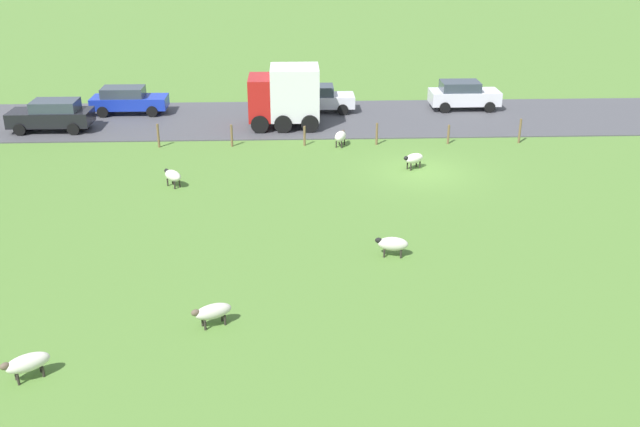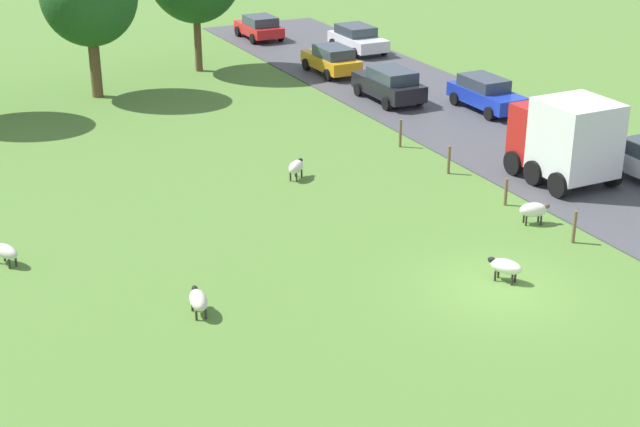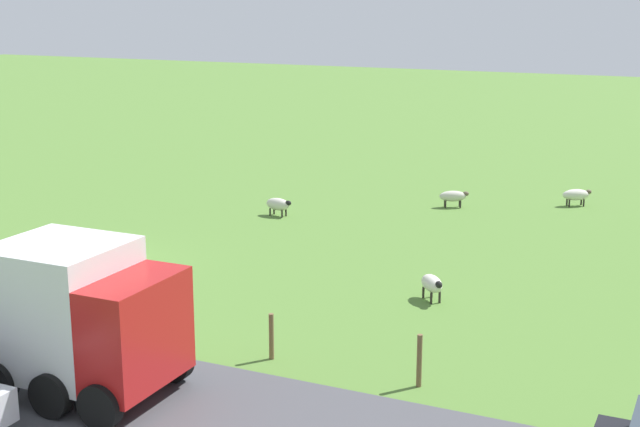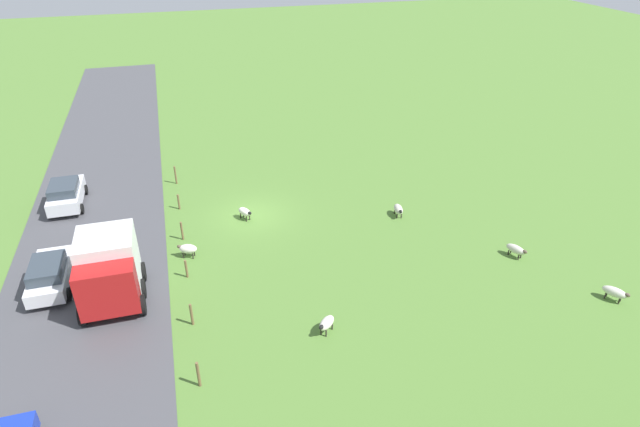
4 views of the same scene
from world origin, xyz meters
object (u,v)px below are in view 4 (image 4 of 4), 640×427
Objects in this scene: sheep_4 at (516,249)px; car_1 at (66,194)px; sheep_1 at (615,292)px; truck_0 at (109,270)px; sheep_3 at (326,323)px; sheep_5 at (188,249)px; sheep_0 at (245,212)px; car_5 at (50,274)px; sheep_2 at (398,209)px.

sheep_4 is 0.30× the size of car_1.
sheep_1 is 24.07m from truck_0.
car_1 is (3.31, -10.69, -0.88)m from truck_0.
sheep_3 is at bearing -6.91° from sheep_1.
sheep_4 is 1.09× the size of sheep_5.
truck_0 is at bearing 37.74° from sheep_5.
car_5 reaches higher than sheep_0.
truck_0 is (20.71, -2.06, 1.34)m from sheep_4.
truck_0 is at bearing 147.94° from car_5.
sheep_0 is 0.93× the size of sheep_2.
sheep_3 is at bearing 13.88° from sheep_4.
truck_0 reaches higher than sheep_3.
sheep_0 is 20.26m from sheep_1.
truck_0 is at bearing -28.25° from sheep_3.
car_1 is 0.99× the size of car_5.
sheep_5 is (3.61, 3.19, 0.02)m from sheep_0.
truck_0 is 0.93× the size of car_1.
sheep_0 is 0.99× the size of sheep_5.
sheep_4 is 17.75m from sheep_5.
sheep_4 is 27.20m from car_1.
sheep_2 is (6.75, -10.40, -0.00)m from sheep_1.
car_5 reaches higher than sheep_2.
car_1 reaches higher than sheep_4.
sheep_2 is 0.31× the size of truck_0.
sheep_3 is (7.21, 8.71, 0.04)m from sheep_2.
sheep_3 is at bearing 150.78° from car_5.
sheep_1 is 1.17× the size of sheep_3.
sheep_5 is 0.27× the size of car_5.
truck_0 is 11.23m from car_1.
sheep_3 is at bearing 128.59° from car_1.
car_5 reaches higher than sheep_3.
car_5 reaches higher than sheep_5.
sheep_3 is 0.92× the size of sheep_5.
truck_0 is at bearing 39.67° from sheep_0.
car_1 is at bearing -23.94° from sheep_0.
sheep_3 is 9.50m from sheep_5.
car_1 is (10.55, -4.69, 0.42)m from sheep_0.
sheep_1 is at bearing 154.17° from sheep_5.
sheep_2 reaches higher than sheep_4.
sheep_5 is 0.29× the size of truck_0.
car_1 reaches higher than sheep_3.
sheep_5 is (5.51, -7.73, 0.01)m from sheep_3.
sheep_3 reaches higher than sheep_1.
sheep_1 is at bearing 146.77° from car_1.
sheep_2 is (-9.11, 2.21, -0.03)m from sheep_0.
sheep_2 is at bearing -166.93° from truck_0.
sheep_4 is at bearing -62.20° from sheep_1.
sheep_2 is 1.15× the size of sheep_3.
sheep_5 is (12.72, 0.98, 0.05)m from sheep_2.
car_1 is (6.95, -7.88, 0.40)m from sheep_5.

